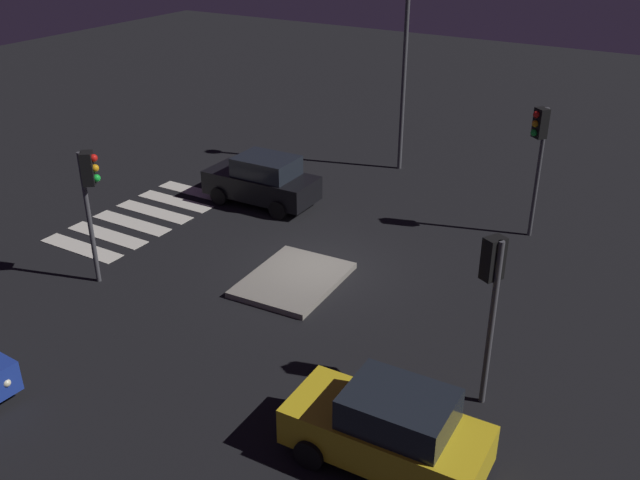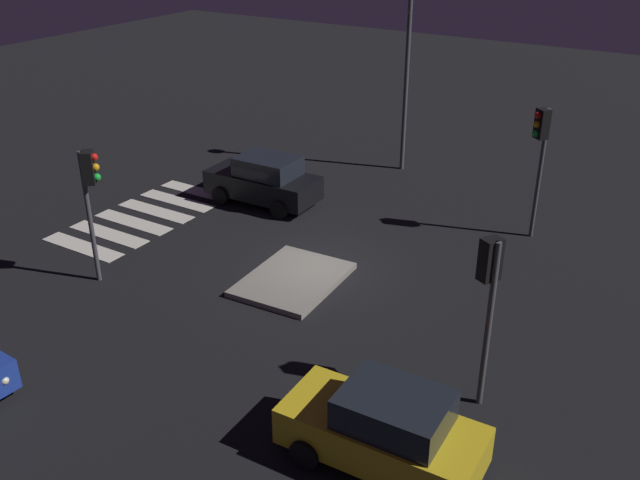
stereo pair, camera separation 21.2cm
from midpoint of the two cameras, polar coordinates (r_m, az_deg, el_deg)
ground_plane at (r=21.94m, az=0.28°, el=-2.34°), size 80.00×80.00×0.00m
traffic_island at (r=21.15m, az=-1.91°, el=-3.24°), size 3.57×2.76×0.18m
car_yellow at (r=14.60m, az=5.67°, el=-15.05°), size 2.06×4.21×1.81m
car_black at (r=26.37m, az=-4.33°, el=4.86°), size 2.10×4.34×1.87m
traffic_light_east at (r=21.02m, az=-17.92°, el=4.32°), size 0.54×0.53×4.08m
traffic_light_west at (r=23.83m, az=17.72°, el=7.60°), size 0.53×0.54×4.46m
traffic_light_north at (r=15.36m, az=13.94°, el=-3.28°), size 0.54×0.53×4.12m
street_lamp at (r=28.89m, az=7.42°, el=16.00°), size 0.56×0.56×8.08m
crosswalk_near at (r=26.22m, az=-13.83°, el=1.86°), size 6.45×3.20×0.02m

